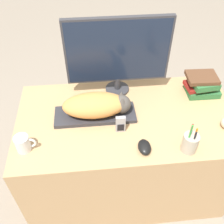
{
  "coord_description": "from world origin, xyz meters",
  "views": [
    {
      "loc": [
        -0.2,
        -0.72,
        1.81
      ],
      "look_at": [
        -0.1,
        0.33,
        0.78
      ],
      "focal_mm": 42.0,
      "sensor_mm": 36.0,
      "label": 1
    }
  ],
  "objects": [
    {
      "name": "phone",
      "position": [
        -0.06,
        0.24,
        0.77
      ],
      "size": [
        0.05,
        0.02,
        0.1
      ],
      "color": "#99999E",
      "rests_on": "desk"
    },
    {
      "name": "computer_mouse",
      "position": [
        0.05,
        0.1,
        0.74
      ],
      "size": [
        0.07,
        0.1,
        0.04
      ],
      "color": "black",
      "rests_on": "desk"
    },
    {
      "name": "book_stack",
      "position": [
        0.49,
        0.52,
        0.78
      ],
      "size": [
        0.22,
        0.17,
        0.13
      ],
      "color": "#2D6B38",
      "rests_on": "desk"
    },
    {
      "name": "desk",
      "position": [
        0.0,
        0.35,
        0.36
      ],
      "size": [
        1.3,
        0.69,
        0.72
      ],
      "color": "tan",
      "rests_on": "ground_plane"
    },
    {
      "name": "cat",
      "position": [
        -0.17,
        0.37,
        0.81
      ],
      "size": [
        0.39,
        0.18,
        0.13
      ],
      "color": "#D18C47",
      "rests_on": "keyboard"
    },
    {
      "name": "monitor",
      "position": [
        -0.04,
        0.59,
        1.0
      ],
      "size": [
        0.61,
        0.15,
        0.49
      ],
      "color": "#333338",
      "rests_on": "desk"
    },
    {
      "name": "keyboard",
      "position": [
        -0.19,
        0.37,
        0.73
      ],
      "size": [
        0.47,
        0.16,
        0.02
      ],
      "color": "#2D2D33",
      "rests_on": "desk"
    },
    {
      "name": "pen_cup",
      "position": [
        0.28,
        0.08,
        0.78
      ],
      "size": [
        0.08,
        0.08,
        0.19
      ],
      "color": "#B2A893",
      "rests_on": "desk"
    },
    {
      "name": "coffee_mug",
      "position": [
        -0.57,
        0.16,
        0.77
      ],
      "size": [
        0.11,
        0.08,
        0.09
      ],
      "color": "silver",
      "rests_on": "desk"
    }
  ]
}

